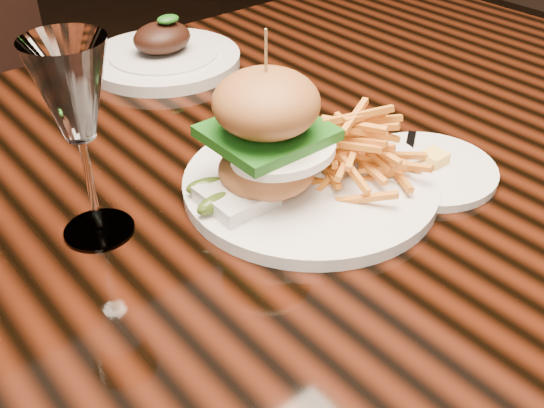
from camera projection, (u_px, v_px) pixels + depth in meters
dining_table at (208, 233)px, 0.78m from camera, size 1.60×0.90×0.75m
burger_plate at (308, 150)px, 0.69m from camera, size 0.29×0.29×0.19m
side_saucer at (426, 169)px, 0.75m from camera, size 0.16×0.16×0.02m
ramekin at (237, 202)px, 0.67m from camera, size 0.07×0.07×0.03m
wine_glass at (73, 97)px, 0.57m from camera, size 0.08×0.08×0.21m
far_dish at (164, 56)px, 1.00m from camera, size 0.24×0.24×0.08m
chair_far at (6, 86)px, 1.44m from camera, size 0.61×0.61×0.95m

